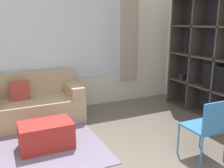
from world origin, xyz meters
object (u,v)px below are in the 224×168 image
(couch_main, at_px, (34,105))
(folding_chair, at_px, (208,125))
(shelving_unit, at_px, (222,60))
(ottoman, at_px, (46,135))

(couch_main, distance_m, folding_chair, 3.03)
(shelving_unit, height_order, couch_main, shelving_unit)
(shelving_unit, distance_m, folding_chair, 1.76)
(couch_main, relative_size, folding_chair, 1.98)
(shelving_unit, height_order, folding_chair, shelving_unit)
(shelving_unit, xyz_separation_m, folding_chair, (-1.30, -1.01, -0.63))
(couch_main, distance_m, ottoman, 1.14)
(ottoman, distance_m, folding_chair, 2.27)
(couch_main, relative_size, ottoman, 2.26)
(shelving_unit, bearing_deg, ottoman, 175.45)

